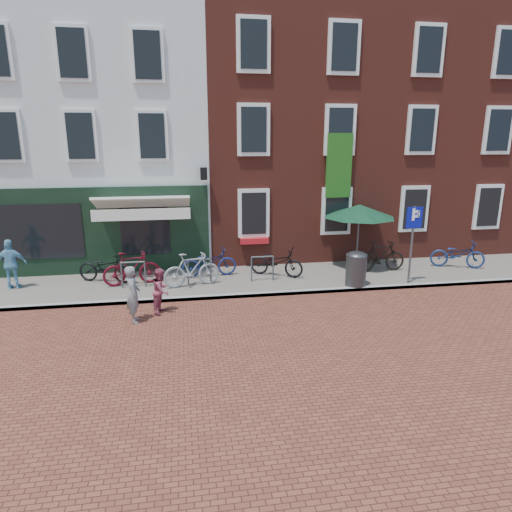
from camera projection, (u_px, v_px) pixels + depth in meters
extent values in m
plane|color=brown|center=(253.00, 297.00, 13.25)|extent=(80.00, 80.00, 0.00)
cube|color=slate|center=(276.00, 279.00, 14.82)|extent=(24.00, 3.00, 0.10)
cube|color=silver|center=(102.00, 139.00, 17.97)|extent=(8.00, 8.00, 9.00)
cube|color=maroon|center=(274.00, 126.00, 18.93)|extent=(6.00, 8.00, 10.00)
cube|color=maroon|center=(406.00, 127.00, 19.87)|extent=(6.00, 8.00, 10.00)
cylinder|color=#3A3A3D|center=(356.00, 271.00, 13.90)|extent=(0.63, 0.63, 0.95)
ellipsoid|color=#3A3A3D|center=(357.00, 254.00, 13.76)|extent=(0.63, 0.63, 0.28)
cylinder|color=#4C4C4F|center=(411.00, 245.00, 13.93)|extent=(0.07, 0.07, 2.44)
cube|color=#0A1393|center=(414.00, 218.00, 13.68)|extent=(0.50, 0.04, 0.65)
cylinder|color=#4C4C4F|center=(356.00, 265.00, 16.01)|extent=(0.50, 0.50, 0.08)
cylinder|color=#4C4C4F|center=(358.00, 238.00, 15.75)|extent=(0.06, 0.06, 2.10)
cone|color=#123C25|center=(360.00, 208.00, 15.47)|extent=(2.50, 2.50, 0.45)
imported|color=slate|center=(133.00, 294.00, 11.35)|extent=(0.44, 0.59, 1.48)
imported|color=#9D3F55|center=(161.00, 290.00, 11.99)|extent=(0.65, 0.72, 1.23)
imported|color=#65A2C2|center=(11.00, 264.00, 13.53)|extent=(0.91, 0.41, 1.53)
imported|color=black|center=(105.00, 268.00, 14.20)|extent=(1.92, 1.22, 0.95)
imported|color=#530915|center=(132.00, 268.00, 13.93)|extent=(1.82, 0.82, 1.06)
imported|color=navy|center=(209.00, 262.00, 14.78)|extent=(1.87, 0.83, 0.95)
imported|color=gray|center=(192.00, 269.00, 13.82)|extent=(1.83, 0.87, 1.06)
imported|color=black|center=(276.00, 262.00, 14.84)|extent=(1.89, 1.45, 0.95)
imported|color=black|center=(380.00, 256.00, 15.31)|extent=(1.77, 0.53, 1.06)
imported|color=navy|center=(458.00, 254.00, 15.80)|extent=(1.92, 1.26, 0.95)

